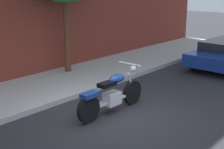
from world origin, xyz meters
TOP-DOWN VIEW (x-y plane):
  - ground_plane at (0.00, 0.00)m, footprint 60.00×60.00m
  - sidewalk at (0.00, 3.01)m, footprint 22.64×2.59m
  - motorcycle at (0.23, 0.31)m, footprint 2.28×0.70m

SIDE VIEW (x-z plane):
  - ground_plane at x=0.00m, z-range 0.00..0.00m
  - sidewalk at x=0.00m, z-range 0.00..0.14m
  - motorcycle at x=0.23m, z-range -0.11..1.03m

